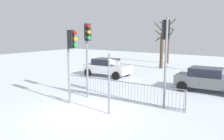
# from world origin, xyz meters

# --- Properties ---
(ground_plane) EXTENTS (60.00, 60.00, 0.00)m
(ground_plane) POSITION_xyz_m (0.00, 0.00, 0.00)
(ground_plane) COLOR silver
(traffic_light_rear_left) EXTENTS (0.51, 0.42, 4.17)m
(traffic_light_rear_left) POSITION_xyz_m (-1.65, 2.14, 3.06)
(traffic_light_rear_left) COLOR slate
(traffic_light_rear_left) RESTS_ON ground
(traffic_light_mid_left) EXTENTS (0.55, 0.37, 3.83)m
(traffic_light_mid_left) POSITION_xyz_m (-1.62, 0.85, 2.81)
(traffic_light_mid_left) COLOR slate
(traffic_light_mid_left) RESTS_ON ground
(traffic_light_mid_right) EXTENTS (0.45, 0.48, 4.29)m
(traffic_light_mid_right) POSITION_xyz_m (2.41, 2.99, 3.14)
(traffic_light_mid_right) COLOR slate
(traffic_light_mid_right) RESTS_ON ground
(direction_sign_post) EXTENTS (0.75, 0.31, 2.72)m
(direction_sign_post) POSITION_xyz_m (0.88, 0.66, 1.53)
(direction_sign_post) COLOR slate
(direction_sign_post) RESTS_ON ground
(pedestrian_guard_railing) EXTENTS (7.19, 0.34, 1.07)m
(pedestrian_guard_railing) POSITION_xyz_m (-0.00, 2.66, 0.55)
(pedestrian_guard_railing) COLOR slate
(pedestrian_guard_railing) RESTS_ON ground
(car_grey_near) EXTENTS (3.89, 2.10, 1.47)m
(car_grey_near) POSITION_xyz_m (3.46, 7.39, 0.77)
(car_grey_near) COLOR slate
(car_grey_near) RESTS_ON ground
(car_white_mid) EXTENTS (3.90, 2.12, 1.47)m
(car_white_mid) POSITION_xyz_m (-4.54, 7.82, 0.77)
(car_white_mid) COLOR silver
(car_white_mid) RESTS_ON ground
(bare_tree_left) EXTENTS (1.41, 1.46, 4.62)m
(bare_tree_left) POSITION_xyz_m (-2.49, 14.30, 2.09)
(bare_tree_left) COLOR #473828
(bare_tree_left) RESTS_ON ground
(bare_tree_centre) EXTENTS (1.82, 1.74, 5.17)m
(bare_tree_centre) POSITION_xyz_m (-3.47, 18.43, 2.61)
(bare_tree_centre) COLOR #473828
(bare_tree_centre) RESTS_ON ground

